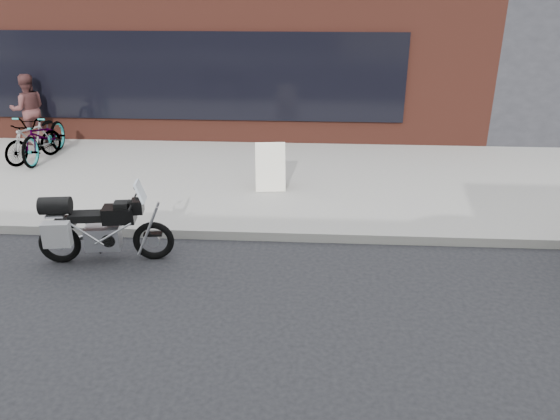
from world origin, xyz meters
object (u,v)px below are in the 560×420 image
motorcycle (96,229)px  sandwich_sign (270,165)px  bicycle_front (44,136)px  cafe_patron_left (29,109)px  cafe_table (37,135)px  bicycle_rear (33,141)px

motorcycle → sandwich_sign: bearing=42.8°
bicycle_front → cafe_patron_left: cafe_patron_left is taller
sandwich_sign → cafe_patron_left: cafe_patron_left is taller
sandwich_sign → cafe_table: size_ratio=1.41×
motorcycle → cafe_table: motorcycle is taller
motorcycle → cafe_table: (-3.24, 4.92, -0.05)m
cafe_patron_left → motorcycle: bearing=94.9°
bicycle_front → bicycle_rear: 0.26m
cafe_table → cafe_patron_left: 0.76m
motorcycle → cafe_table: bearing=115.5°
cafe_table → cafe_patron_left: size_ratio=0.38×
bicycle_front → cafe_table: (-0.50, 0.64, -0.18)m
motorcycle → bicycle_front: size_ratio=0.99×
cafe_table → cafe_patron_left: bearing=126.3°
cafe_table → cafe_patron_left: cafe_patron_left is taller
bicycle_front → cafe_table: bicycle_front is taller
motorcycle → sandwich_sign: motorcycle is taller
cafe_table → cafe_patron_left: (-0.35, 0.47, 0.49)m
bicycle_front → bicycle_rear: size_ratio=1.33×
motorcycle → cafe_patron_left: 6.49m
motorcycle → cafe_patron_left: (-3.59, 5.39, 0.44)m
bicycle_rear → sandwich_sign: 5.35m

